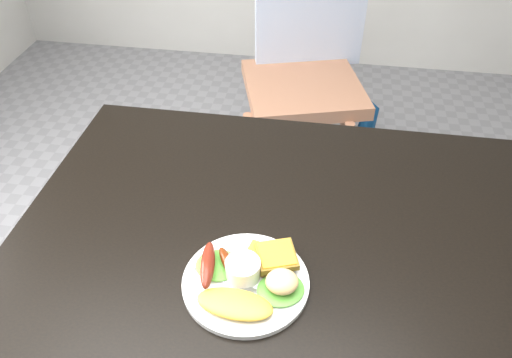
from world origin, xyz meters
The scene contains 14 objects.
dining_table centered at (0.00, 0.00, 0.73)m, with size 1.20×0.80×0.04m, color black.
dining_chair centered at (-0.09, 1.09, 0.45)m, with size 0.46×0.46×0.05m, color #9F6A4E.
person centered at (-0.10, 0.66, 0.75)m, with size 0.54×0.36×1.49m, color navy.
plate centered at (-0.11, -0.15, 0.76)m, with size 0.23×0.23×0.01m, color white.
lettuce_left centered at (-0.16, -0.12, 0.77)m, with size 0.09×0.08×0.01m, color #358E28.
lettuce_right centered at (-0.04, -0.16, 0.77)m, with size 0.09×0.08×0.01m, color #4E902F.
omelette centered at (-0.11, -0.21, 0.77)m, with size 0.14×0.06×0.02m, color gold.
sausage_a centered at (-0.18, -0.14, 0.78)m, with size 0.03×0.11×0.03m, color maroon.
sausage_b centered at (-0.14, -0.13, 0.78)m, with size 0.02×0.08×0.02m, color #5C1809.
ramekin centered at (-0.11, -0.14, 0.78)m, with size 0.06×0.06×0.04m, color white.
toast_a centered at (-0.08, -0.10, 0.77)m, with size 0.07×0.07×0.01m, color #995329.
toast_b centered at (-0.06, -0.10, 0.78)m, with size 0.07×0.07×0.01m, color olive.
potato_salad centered at (-0.04, -0.16, 0.79)m, with size 0.06×0.05×0.03m, color #F3F3A3.
fork centered at (-0.13, -0.16, 0.76)m, with size 0.14×0.01×0.00m, color #ADAFB7.
Camera 1 is at (0.00, -0.71, 1.49)m, focal length 35.00 mm.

